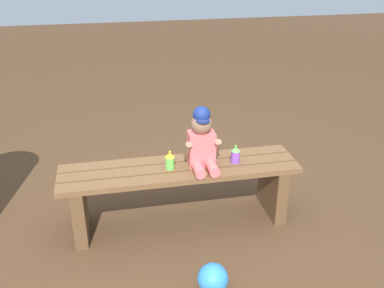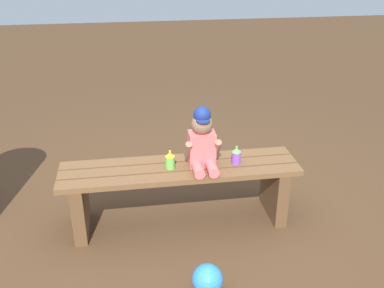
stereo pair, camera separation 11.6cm
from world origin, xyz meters
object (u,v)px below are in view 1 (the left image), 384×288
(park_bench, at_px, (180,185))
(sippy_cup_left, at_px, (170,160))
(sippy_cup_right, at_px, (235,154))
(child_figure, at_px, (202,141))
(toy_ball, at_px, (213,279))

(park_bench, height_order, sippy_cup_left, sippy_cup_left)
(park_bench, relative_size, sippy_cup_right, 12.58)
(child_figure, bearing_deg, park_bench, 175.30)
(child_figure, relative_size, sippy_cup_left, 3.26)
(sippy_cup_right, bearing_deg, toy_ball, -114.86)
(child_figure, xyz_separation_m, toy_ball, (-0.09, -0.68, -0.52))
(sippy_cup_right, bearing_deg, sippy_cup_left, 180.00)
(child_figure, xyz_separation_m, sippy_cup_right, (0.23, 0.00, -0.12))
(park_bench, distance_m, child_figure, 0.34)
(toy_ball, bearing_deg, child_figure, 82.79)
(sippy_cup_right, xyz_separation_m, toy_ball, (-0.31, -0.68, -0.40))
(child_figure, bearing_deg, toy_ball, -97.21)
(child_figure, distance_m, sippy_cup_right, 0.26)
(sippy_cup_left, height_order, sippy_cup_right, same)
(park_bench, bearing_deg, child_figure, -4.70)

